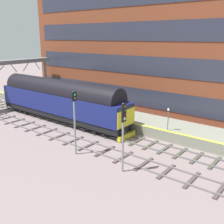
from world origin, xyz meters
The scene contains 11 objects.
ground_plane centered at (0.00, 0.00, 0.00)m, with size 140.00×140.00×0.00m, color gray.
track_main centered at (0.00, 0.00, 0.06)m, with size 2.50×60.00×0.15m.
track_adjacent_west centered at (-3.49, 0.00, 0.06)m, with size 2.50×60.00×0.15m.
station_platform centered at (3.60, 0.00, 0.50)m, with size 4.00×44.00×1.01m.
station_building centered at (10.29, 2.42, 7.68)m, with size 5.05×30.71×15.36m.
diesel_locomotive centered at (0.00, 4.70, 2.48)m, with size 2.74×18.51×4.68m.
signal_post_near centered at (-5.30, -7.84, 3.23)m, with size 0.44×0.22×4.97m.
signal_post_mid centered at (-5.30, -3.15, 3.16)m, with size 0.44×0.22×5.15m.
platform_number_sign centered at (1.90, -7.59, 2.43)m, with size 0.10×0.44×2.16m.
waiting_passenger centered at (2.91, 3.01, 1.99)m, with size 0.45×0.47×1.64m.
overhead_footbridge centered at (0.30, 15.32, 5.62)m, with size 12.79×2.00×6.19m.
Camera 1 is at (-19.24, -17.86, 9.22)m, focal length 43.05 mm.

